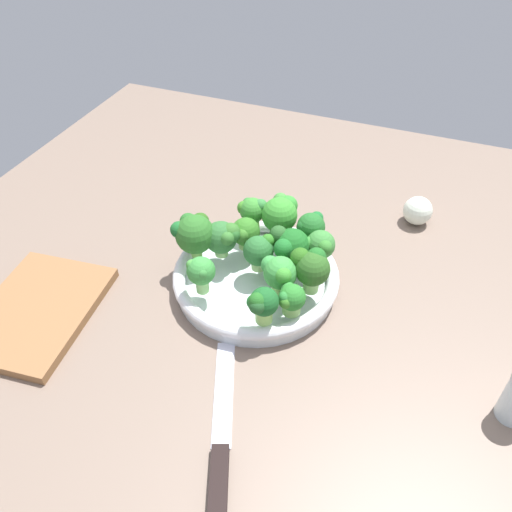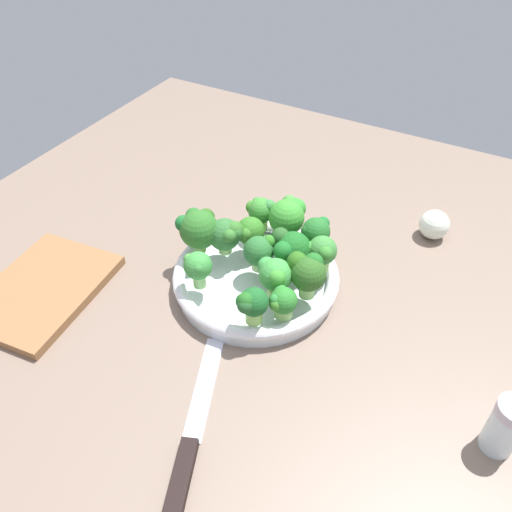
{
  "view_description": "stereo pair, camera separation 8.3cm",
  "coord_description": "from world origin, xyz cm",
  "px_view_note": "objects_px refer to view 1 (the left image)",
  "views": [
    {
      "loc": [
        56.47,
        21.05,
        61.97
      ],
      "look_at": [
        -1.23,
        -1.24,
        6.77
      ],
      "focal_mm": 36.31,
      "sensor_mm": 36.0,
      "label": 1
    },
    {
      "loc": [
        52.98,
        28.56,
        61.97
      ],
      "look_at": [
        -1.23,
        -1.24,
        6.77
      ],
      "focal_mm": 36.31,
      "sensor_mm": 36.0,
      "label": 2
    }
  ],
  "objects_px": {
    "broccoli_floret_8": "(194,233)",
    "broccoli_floret_10": "(252,211)",
    "broccoli_floret_1": "(320,246)",
    "cutting_board": "(37,311)",
    "broccoli_floret_0": "(223,237)",
    "broccoli_floret_3": "(290,246)",
    "broccoli_floret_12": "(259,251)",
    "garlic_bulb": "(418,211)",
    "broccoli_floret_13": "(279,273)",
    "knife": "(221,448)",
    "broccoli_floret_7": "(245,233)",
    "broccoli_floret_5": "(262,304)",
    "broccoli_floret_4": "(311,268)",
    "broccoli_floret_9": "(291,298)",
    "bowl": "(256,278)",
    "broccoli_floret_6": "(201,272)",
    "broccoli_floret_11": "(281,213)",
    "broccoli_floret_2": "(311,227)"
  },
  "relations": [
    {
      "from": "broccoli_floret_8",
      "to": "broccoli_floret_10",
      "type": "height_order",
      "value": "broccoli_floret_8"
    },
    {
      "from": "broccoli_floret_1",
      "to": "cutting_board",
      "type": "bearing_deg",
      "value": -58.86
    },
    {
      "from": "broccoli_floret_0",
      "to": "broccoli_floret_8",
      "type": "height_order",
      "value": "broccoli_floret_8"
    },
    {
      "from": "broccoli_floret_3",
      "to": "broccoli_floret_10",
      "type": "xyz_separation_m",
      "value": [
        -0.07,
        -0.09,
        -0.0
      ]
    },
    {
      "from": "broccoli_floret_12",
      "to": "garlic_bulb",
      "type": "xyz_separation_m",
      "value": [
        -0.27,
        0.22,
        -0.05
      ]
    },
    {
      "from": "garlic_bulb",
      "to": "broccoli_floret_1",
      "type": "bearing_deg",
      "value": -31.06
    },
    {
      "from": "broccoli_floret_0",
      "to": "broccoli_floret_13",
      "type": "xyz_separation_m",
      "value": [
        0.05,
        0.12,
        0.0
      ]
    },
    {
      "from": "broccoli_floret_10",
      "to": "broccoli_floret_3",
      "type": "bearing_deg",
      "value": 53.89
    },
    {
      "from": "knife",
      "to": "cutting_board",
      "type": "bearing_deg",
      "value": -105.9
    },
    {
      "from": "broccoli_floret_7",
      "to": "broccoli_floret_3",
      "type": "bearing_deg",
      "value": 80.87
    },
    {
      "from": "broccoli_floret_5",
      "to": "knife",
      "type": "relative_size",
      "value": 0.25
    },
    {
      "from": "broccoli_floret_5",
      "to": "garlic_bulb",
      "type": "bearing_deg",
      "value": 154.86
    },
    {
      "from": "knife",
      "to": "cutting_board",
      "type": "height_order",
      "value": "cutting_board"
    },
    {
      "from": "broccoli_floret_4",
      "to": "broccoli_floret_7",
      "type": "height_order",
      "value": "broccoli_floret_4"
    },
    {
      "from": "broccoli_floret_13",
      "to": "cutting_board",
      "type": "distance_m",
      "value": 0.39
    },
    {
      "from": "broccoli_floret_7",
      "to": "broccoli_floret_9",
      "type": "bearing_deg",
      "value": 46.15
    },
    {
      "from": "broccoli_floret_12",
      "to": "garlic_bulb",
      "type": "distance_m",
      "value": 0.35
    },
    {
      "from": "broccoli_floret_1",
      "to": "knife",
      "type": "relative_size",
      "value": 0.25
    },
    {
      "from": "broccoli_floret_12",
      "to": "broccoli_floret_9",
      "type": "bearing_deg",
      "value": 46.15
    },
    {
      "from": "garlic_bulb",
      "to": "broccoli_floret_9",
      "type": "bearing_deg",
      "value": -22.77
    },
    {
      "from": "broccoli_floret_5",
      "to": "knife",
      "type": "height_order",
      "value": "broccoli_floret_5"
    },
    {
      "from": "garlic_bulb",
      "to": "bowl",
      "type": "bearing_deg",
      "value": -39.32
    },
    {
      "from": "broccoli_floret_0",
      "to": "bowl",
      "type": "bearing_deg",
      "value": 76.55
    },
    {
      "from": "broccoli_floret_0",
      "to": "broccoli_floret_8",
      "type": "distance_m",
      "value": 0.05
    },
    {
      "from": "broccoli_floret_3",
      "to": "broccoli_floret_5",
      "type": "distance_m",
      "value": 0.13
    },
    {
      "from": "broccoli_floret_6",
      "to": "broccoli_floret_10",
      "type": "bearing_deg",
      "value": 175.02
    },
    {
      "from": "bowl",
      "to": "broccoli_floret_8",
      "type": "relative_size",
      "value": 3.48
    },
    {
      "from": "broccoli_floret_5",
      "to": "broccoli_floret_12",
      "type": "distance_m",
      "value": 0.12
    },
    {
      "from": "broccoli_floret_9",
      "to": "broccoli_floret_4",
      "type": "bearing_deg",
      "value": 167.24
    },
    {
      "from": "broccoli_floret_4",
      "to": "broccoli_floret_7",
      "type": "relative_size",
      "value": 1.29
    },
    {
      "from": "broccoli_floret_5",
      "to": "broccoli_floret_6",
      "type": "bearing_deg",
      "value": -103.69
    },
    {
      "from": "broccoli_floret_10",
      "to": "broccoli_floret_12",
      "type": "distance_m",
      "value": 0.1
    },
    {
      "from": "broccoli_floret_11",
      "to": "broccoli_floret_13",
      "type": "xyz_separation_m",
      "value": [
        0.14,
        0.05,
        -0.01
      ]
    },
    {
      "from": "broccoli_floret_2",
      "to": "cutting_board",
      "type": "bearing_deg",
      "value": -53.01
    },
    {
      "from": "broccoli_floret_11",
      "to": "broccoli_floret_8",
      "type": "bearing_deg",
      "value": -47.48
    },
    {
      "from": "bowl",
      "to": "broccoli_floret_7",
      "type": "xyz_separation_m",
      "value": [
        -0.05,
        -0.04,
        0.05
      ]
    },
    {
      "from": "broccoli_floret_2",
      "to": "broccoli_floret_11",
      "type": "distance_m",
      "value": 0.06
    },
    {
      "from": "broccoli_floret_2",
      "to": "broccoli_floret_6",
      "type": "xyz_separation_m",
      "value": [
        0.17,
        -0.12,
        0.0
      ]
    },
    {
      "from": "broccoli_floret_7",
      "to": "knife",
      "type": "distance_m",
      "value": 0.36
    },
    {
      "from": "broccoli_floret_10",
      "to": "knife",
      "type": "bearing_deg",
      "value": 15.78
    },
    {
      "from": "broccoli_floret_8",
      "to": "broccoli_floret_12",
      "type": "relative_size",
      "value": 1.28
    },
    {
      "from": "broccoli_floret_6",
      "to": "broccoli_floret_7",
      "type": "height_order",
      "value": "broccoli_floret_6"
    },
    {
      "from": "broccoli_floret_1",
      "to": "broccoli_floret_13",
      "type": "bearing_deg",
      "value": -24.42
    },
    {
      "from": "broccoli_floret_7",
      "to": "broccoli_floret_8",
      "type": "distance_m",
      "value": 0.09
    },
    {
      "from": "broccoli_floret_4",
      "to": "broccoli_floret_6",
      "type": "relative_size",
      "value": 1.14
    },
    {
      "from": "broccoli_floret_11",
      "to": "knife",
      "type": "height_order",
      "value": "broccoli_floret_11"
    },
    {
      "from": "broccoli_floret_7",
      "to": "broccoli_floret_5",
      "type": "bearing_deg",
      "value": 30.11
    },
    {
      "from": "broccoli_floret_2",
      "to": "broccoli_floret_13",
      "type": "bearing_deg",
      "value": -5.55
    },
    {
      "from": "broccoli_floret_0",
      "to": "broccoli_floret_3",
      "type": "relative_size",
      "value": 0.94
    },
    {
      "from": "broccoli_floret_1",
      "to": "broccoli_floret_7",
      "type": "xyz_separation_m",
      "value": [
        0.01,
        -0.13,
        -0.01
      ]
    }
  ]
}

